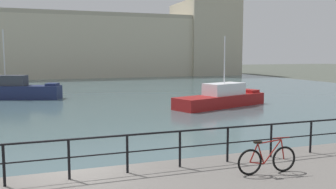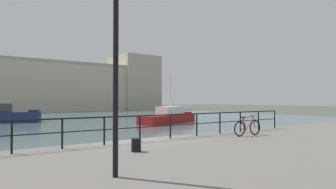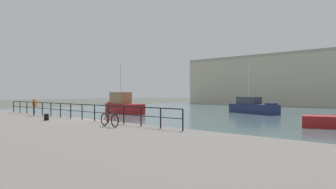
% 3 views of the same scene
% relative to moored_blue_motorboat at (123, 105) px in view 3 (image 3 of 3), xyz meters
% --- Properties ---
extents(ground_plane, '(240.00, 240.00, 0.00)m').
position_rel_moored_blue_motorboat_xyz_m(ground_plane, '(15.92, -14.81, -1.10)').
color(ground_plane, '#4C5147').
extents(water_basin, '(80.00, 60.00, 0.01)m').
position_rel_moored_blue_motorboat_xyz_m(water_basin, '(15.92, 15.39, -1.09)').
color(water_basin, '#476066').
rests_on(water_basin, ground_plane).
extents(moored_blue_motorboat, '(7.34, 3.08, 6.91)m').
position_rel_moored_blue_motorboat_xyz_m(moored_blue_motorboat, '(0.00, 0.00, 0.00)').
color(moored_blue_motorboat, maroon).
rests_on(moored_blue_motorboat, water_basin).
extents(moored_green_narrowboat, '(8.44, 4.59, 6.42)m').
position_rel_moored_blue_motorboat_xyz_m(moored_green_narrowboat, '(12.92, 11.73, -0.22)').
color(moored_green_narrowboat, navy).
rests_on(moored_green_narrowboat, water_basin).
extents(quay_railing, '(21.72, 0.07, 1.08)m').
position_rel_moored_blue_motorboat_xyz_m(quay_railing, '(14.16, -15.56, 0.54)').
color(quay_railing, black).
rests_on(quay_railing, quay_promenade).
extents(parked_bicycle, '(1.77, 0.16, 0.98)m').
position_rel_moored_blue_motorboat_xyz_m(parked_bicycle, '(20.82, -16.90, 0.20)').
color(parked_bicycle, black).
rests_on(parked_bicycle, quay_promenade).
extents(mooring_bollard, '(0.32, 0.32, 0.44)m').
position_rel_moored_blue_motorboat_xyz_m(mooring_bollard, '(14.46, -17.50, 0.03)').
color(mooring_bollard, black).
rests_on(mooring_bollard, quay_promenade).
extents(life_ring_stand, '(0.75, 0.16, 1.40)m').
position_rel_moored_blue_motorboat_xyz_m(life_ring_stand, '(9.44, -16.17, 0.79)').
color(life_ring_stand, black).
rests_on(life_ring_stand, quay_promenade).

